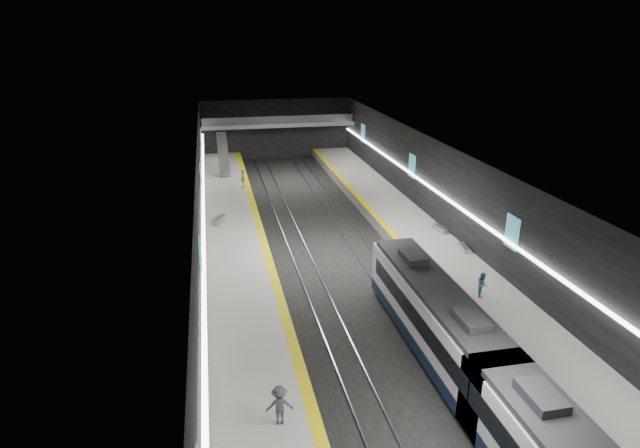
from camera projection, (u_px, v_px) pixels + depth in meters
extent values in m
plane|color=black|center=(335.00, 259.00, 41.72)|extent=(70.00, 70.00, 0.00)
cube|color=beige|center=(336.00, 159.00, 38.95)|extent=(20.00, 70.00, 0.04)
cube|color=black|center=(200.00, 220.00, 38.43)|extent=(0.04, 70.00, 8.00)
cube|color=black|center=(458.00, 202.00, 42.25)|extent=(0.04, 70.00, 8.00)
cube|color=black|center=(276.00, 129.00, 72.47)|extent=(20.00, 0.04, 8.00)
cube|color=slate|center=(238.00, 261.00, 40.12)|extent=(5.00, 70.00, 1.00)
cube|color=#B5B5B0|center=(237.00, 255.00, 39.94)|extent=(5.00, 70.00, 0.02)
cube|color=yellow|center=(267.00, 253.00, 40.36)|extent=(0.60, 70.00, 0.02)
cube|color=slate|center=(426.00, 246.00, 42.98)|extent=(5.00, 70.00, 1.00)
cube|color=#B5B5B0|center=(426.00, 240.00, 42.81)|extent=(5.00, 70.00, 0.02)
cube|color=yellow|center=(400.00, 242.00, 42.38)|extent=(0.60, 70.00, 0.02)
cube|color=gray|center=(294.00, 262.00, 41.09)|extent=(0.08, 70.00, 0.12)
cube|color=gray|center=(312.00, 260.00, 41.36)|extent=(0.08, 70.00, 0.12)
cube|color=gray|center=(357.00, 256.00, 42.04)|extent=(0.08, 70.00, 0.12)
cube|color=gray|center=(374.00, 255.00, 42.32)|extent=(0.08, 70.00, 0.12)
cube|color=#0D1832|center=(434.00, 339.00, 29.64)|extent=(2.65, 15.00, 0.80)
cube|color=silver|center=(436.00, 313.00, 29.06)|extent=(2.65, 15.00, 2.50)
cube|color=black|center=(438.00, 290.00, 28.58)|extent=(2.44, 14.25, 0.30)
cube|color=black|center=(436.00, 313.00, 29.05)|extent=(2.69, 13.20, 1.00)
cube|color=black|center=(509.00, 404.00, 22.18)|extent=(1.85, 0.05, 1.20)
cube|color=teal|center=(201.00, 257.00, 30.92)|extent=(0.10, 1.50, 2.20)
cube|color=teal|center=(201.00, 177.00, 47.45)|extent=(0.10, 1.50, 2.20)
cube|color=teal|center=(201.00, 140.00, 63.05)|extent=(0.10, 1.50, 2.20)
cube|color=teal|center=(512.00, 232.00, 34.71)|extent=(0.10, 1.50, 2.20)
cube|color=teal|center=(412.00, 166.00, 51.24)|extent=(0.10, 1.50, 2.20)
cube|color=teal|center=(363.00, 133.00, 66.84)|extent=(0.10, 1.50, 2.20)
cube|color=white|center=(203.00, 222.00, 38.53)|extent=(0.25, 68.60, 0.12)
cube|color=white|center=(456.00, 205.00, 42.28)|extent=(0.25, 68.60, 0.12)
cube|color=gray|center=(278.00, 124.00, 70.28)|extent=(20.00, 3.00, 0.50)
cube|color=#47474C|center=(279.00, 120.00, 68.69)|extent=(19.60, 0.08, 1.00)
cube|color=#99999E|center=(223.00, 154.00, 63.15)|extent=(1.20, 7.50, 3.92)
cube|color=#99999E|center=(219.00, 220.00, 46.50)|extent=(1.25, 1.95, 0.47)
cube|color=#99999E|center=(464.00, 248.00, 40.73)|extent=(0.67, 1.65, 0.39)
cube|color=#99999E|center=(440.00, 229.00, 44.55)|extent=(0.76, 1.79, 0.42)
imported|color=teal|center=(482.00, 284.00, 33.64)|extent=(0.88, 0.97, 1.62)
imported|color=silver|center=(243.00, 179.00, 56.40)|extent=(0.63, 1.19, 1.93)
imported|color=#44464C|center=(280.00, 406.00, 22.72)|extent=(1.24, 0.78, 1.84)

